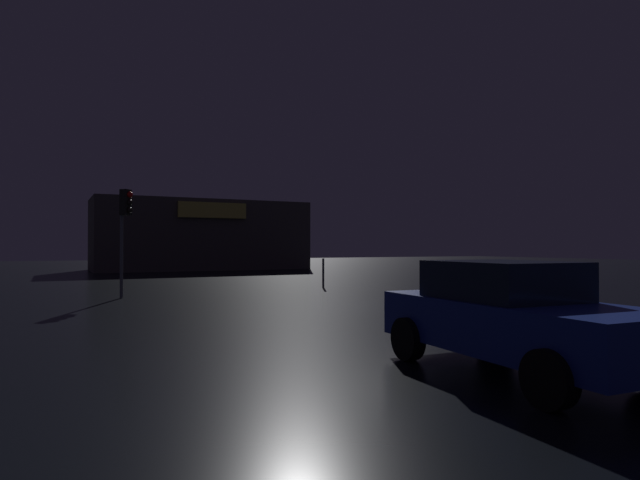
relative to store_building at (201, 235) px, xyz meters
The scene contains 5 objects.
ground_plane 27.87m from the store_building, 93.51° to the right, with size 120.00×120.00×0.00m, color black.
store_building is the anchor object (origin of this frame).
traffic_signal_main 22.92m from the store_building, 110.64° to the right, with size 0.42×0.42×3.67m.
car_near 35.47m from the store_building, 97.57° to the right, with size 2.09×4.22×1.54m.
bollard_kerb_a 20.48m from the store_building, 90.06° to the right, with size 0.09×0.09×1.24m, color #595B60.
Camera 1 is at (-8.67, -12.80, 1.75)m, focal length 30.09 mm.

